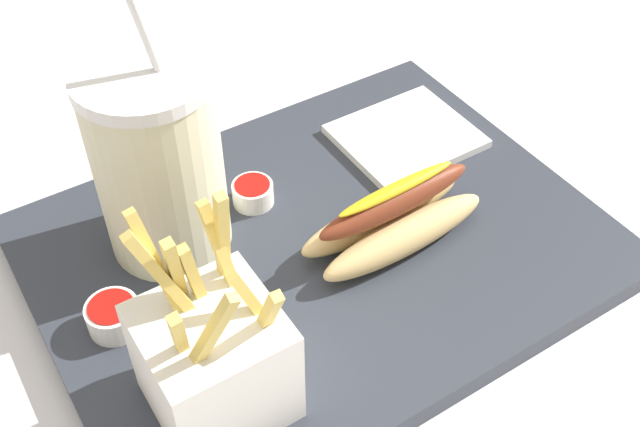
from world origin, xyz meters
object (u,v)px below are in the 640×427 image
Objects in this scene: ketchup_cup_2 at (253,192)px; hot_dog_1 at (394,219)px; ketchup_cup_1 at (113,315)px; napkin_stack at (406,136)px; soda_cup at (158,162)px; fries_basket at (214,359)px.

hot_dog_1 is at bearing -52.91° from ketchup_cup_2.
ketchup_cup_1 reaches higher than napkin_stack.
soda_cup is at bearing -178.36° from ketchup_cup_2.
napkin_stack is (0.27, 0.15, -0.04)m from fries_basket.
fries_basket is 1.35× the size of napkin_stack.
soda_cup reaches higher than ketchup_cup_1.
ketchup_cup_1 reaches higher than ketchup_cup_2.
ketchup_cup_1 is at bearing -169.10° from napkin_stack.
napkin_stack is (0.31, 0.06, -0.01)m from ketchup_cup_1.
soda_cup is 0.10m from ketchup_cup_2.
hot_dog_1 reaches higher than ketchup_cup_2.
soda_cup reaches higher than fries_basket.
fries_basket is at bearing -150.34° from napkin_stack.
ketchup_cup_2 is (0.11, 0.16, -0.04)m from fries_basket.
hot_dog_1 reaches higher than napkin_stack.
soda_cup is 6.72× the size of ketchup_cup_2.
fries_basket is 4.13× the size of ketchup_cup_1.
fries_basket reaches higher than napkin_stack.
fries_basket reaches higher than hot_dog_1.
hot_dog_1 is (0.19, 0.06, -0.02)m from fries_basket.
fries_basket is at bearing -125.47° from ketchup_cup_2.
hot_dog_1 is (0.15, -0.10, -0.06)m from soda_cup.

